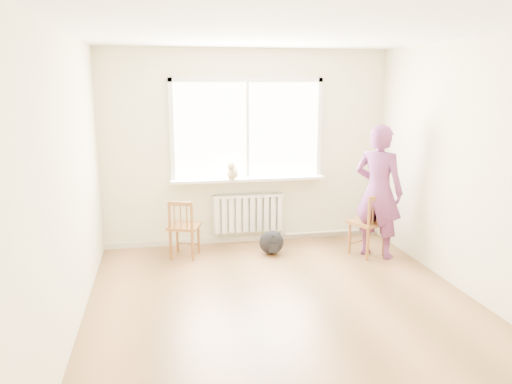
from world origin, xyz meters
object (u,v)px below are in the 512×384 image
cat (232,171)px  chair_right (370,225)px  chair_left (183,229)px  backpack (272,242)px  person (378,192)px

cat → chair_right: bearing=-10.4°
chair_right → cat: size_ratio=2.05×
chair_left → chair_right: bearing=-169.4°
chair_right → cat: cat is taller
backpack → cat: bearing=136.1°
chair_left → chair_right: (2.40, -0.38, 0.03)m
chair_right → cat: 1.97m
chair_right → cat: bearing=-48.1°
cat → backpack: size_ratio=1.26×
person → cat: (-1.79, 0.76, 0.20)m
chair_left → person: bearing=-169.6°
cat → backpack: cat is taller
chair_left → person: person is taller
chair_left → backpack: chair_left is taller
chair_left → person: (2.49, -0.40, 0.48)m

